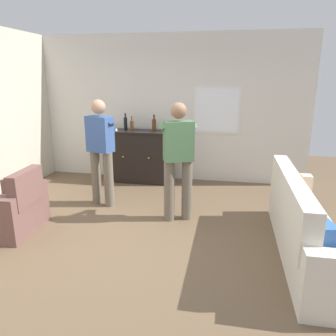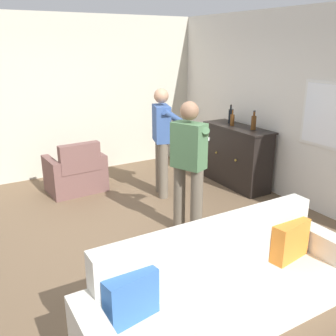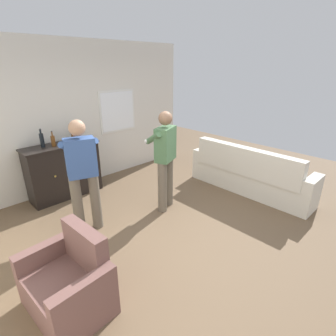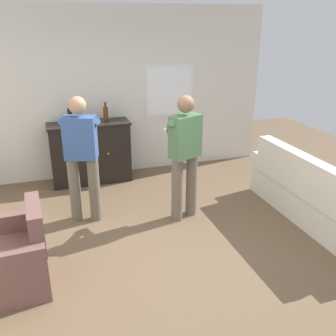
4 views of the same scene
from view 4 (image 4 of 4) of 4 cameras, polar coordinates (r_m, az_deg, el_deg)
The scene contains 10 objects.
ground at distance 4.58m, azimuth -0.06°, elevation -11.90°, with size 10.40×10.40×0.00m, color brown.
wall_back_with_window at distance 6.52m, azimuth -7.29°, elevation 11.32°, with size 5.20×0.15×2.80m.
couch at distance 5.28m, azimuth 21.29°, elevation -4.38°, with size 0.57×2.43×0.94m.
armchair at distance 4.18m, azimuth -22.09°, elevation -12.55°, with size 0.69×0.92×0.85m.
sideboard_cabinet at distance 6.30m, azimuth -11.71°, elevation 2.31°, with size 1.31×0.49×1.01m.
bottle_wine_green at distance 6.22m, azimuth -9.47°, elevation 8.19°, with size 0.08×0.08×0.30m.
bottle_liquor_amber at distance 6.16m, azimuth -14.73°, elevation 7.75°, with size 0.07×0.07×0.32m.
bottle_spirits_clear at distance 6.10m, azimuth -13.19°, elevation 7.46°, with size 0.07×0.07×0.27m.
person_standing_left at distance 4.93m, azimuth -13.01°, elevation 2.11°, with size 0.53×0.52×1.68m.
person_standing_right at distance 4.87m, azimuth 2.51°, elevation 2.42°, with size 0.52×0.52×1.68m.
Camera 4 is at (-1.18, -3.65, 2.51)m, focal length 40.00 mm.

